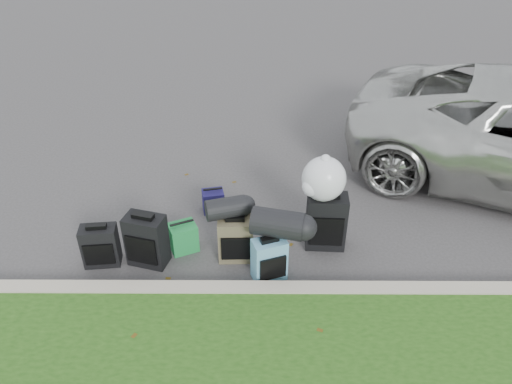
{
  "coord_description": "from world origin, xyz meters",
  "views": [
    {
      "loc": [
        -0.08,
        -4.83,
        3.9
      ],
      "look_at": [
        -0.1,
        0.2,
        0.55
      ],
      "focal_mm": 35.0,
      "sensor_mm": 36.0,
      "label": 1
    }
  ],
  "objects_px": {
    "suitcase_large_black_left": "(147,240)",
    "tote_green": "(183,237)",
    "suitcase_small_black": "(100,246)",
    "suitcase_large_black_right": "(326,221)",
    "tote_navy": "(213,201)",
    "suitcase_olive": "(236,239)",
    "suitcase_teal": "(269,260)"
  },
  "relations": [
    {
      "from": "suitcase_large_black_right",
      "to": "tote_navy",
      "type": "relative_size",
      "value": 2.36
    },
    {
      "from": "suitcase_small_black",
      "to": "suitcase_teal",
      "type": "relative_size",
      "value": 0.97
    },
    {
      "from": "suitcase_small_black",
      "to": "tote_navy",
      "type": "bearing_deg",
      "value": 35.34
    },
    {
      "from": "suitcase_small_black",
      "to": "suitcase_large_black_left",
      "type": "distance_m",
      "value": 0.53
    },
    {
      "from": "suitcase_large_black_right",
      "to": "tote_green",
      "type": "relative_size",
      "value": 1.98
    },
    {
      "from": "suitcase_teal",
      "to": "tote_green",
      "type": "relative_size",
      "value": 1.47
    },
    {
      "from": "suitcase_olive",
      "to": "suitcase_small_black",
      "type": "bearing_deg",
      "value": -177.79
    },
    {
      "from": "tote_green",
      "to": "tote_navy",
      "type": "height_order",
      "value": "tote_green"
    },
    {
      "from": "suitcase_large_black_right",
      "to": "tote_green",
      "type": "xyz_separation_m",
      "value": [
        -1.69,
        -0.09,
        -0.17
      ]
    },
    {
      "from": "suitcase_large_black_left",
      "to": "suitcase_teal",
      "type": "height_order",
      "value": "suitcase_large_black_left"
    },
    {
      "from": "tote_navy",
      "to": "suitcase_large_black_left",
      "type": "bearing_deg",
      "value": -134.78
    },
    {
      "from": "tote_green",
      "to": "suitcase_teal",
      "type": "bearing_deg",
      "value": -49.86
    },
    {
      "from": "suitcase_small_black",
      "to": "tote_green",
      "type": "xyz_separation_m",
      "value": [
        0.9,
        0.25,
        -0.08
      ]
    },
    {
      "from": "suitcase_olive",
      "to": "tote_navy",
      "type": "distance_m",
      "value": 1.02
    },
    {
      "from": "suitcase_small_black",
      "to": "suitcase_teal",
      "type": "xyz_separation_m",
      "value": [
        1.91,
        -0.23,
        0.01
      ]
    },
    {
      "from": "suitcase_small_black",
      "to": "suitcase_large_black_right",
      "type": "bearing_deg",
      "value": 1.56
    },
    {
      "from": "tote_green",
      "to": "suitcase_olive",
      "type": "bearing_deg",
      "value": -37.55
    },
    {
      "from": "suitcase_olive",
      "to": "tote_green",
      "type": "bearing_deg",
      "value": 165.06
    },
    {
      "from": "suitcase_large_black_right",
      "to": "tote_navy",
      "type": "distance_m",
      "value": 1.58
    },
    {
      "from": "suitcase_large_black_left",
      "to": "tote_navy",
      "type": "xyz_separation_m",
      "value": [
        0.67,
        1.03,
        -0.17
      ]
    },
    {
      "from": "suitcase_teal",
      "to": "tote_green",
      "type": "xyz_separation_m",
      "value": [
        -1.01,
        0.49,
        -0.08
      ]
    },
    {
      "from": "suitcase_teal",
      "to": "suitcase_olive",
      "type": "bearing_deg",
      "value": 119.05
    },
    {
      "from": "suitcase_large_black_left",
      "to": "suitcase_olive",
      "type": "xyz_separation_m",
      "value": [
        1.0,
        0.08,
        -0.04
      ]
    },
    {
      "from": "suitcase_teal",
      "to": "tote_navy",
      "type": "xyz_separation_m",
      "value": [
        -0.72,
        1.29,
        -0.11
      ]
    },
    {
      "from": "suitcase_small_black",
      "to": "tote_navy",
      "type": "distance_m",
      "value": 1.6
    },
    {
      "from": "suitcase_teal",
      "to": "suitcase_large_black_right",
      "type": "height_order",
      "value": "suitcase_large_black_right"
    },
    {
      "from": "suitcase_teal",
      "to": "tote_green",
      "type": "height_order",
      "value": "suitcase_teal"
    },
    {
      "from": "suitcase_large_black_left",
      "to": "tote_green",
      "type": "height_order",
      "value": "suitcase_large_black_left"
    },
    {
      "from": "suitcase_olive",
      "to": "suitcase_large_black_right",
      "type": "xyz_separation_m",
      "value": [
        1.06,
        0.24,
        0.08
      ]
    },
    {
      "from": "suitcase_small_black",
      "to": "suitcase_large_black_left",
      "type": "xyz_separation_m",
      "value": [
        0.53,
        0.02,
        0.06
      ]
    },
    {
      "from": "suitcase_olive",
      "to": "tote_navy",
      "type": "bearing_deg",
      "value": 107.92
    },
    {
      "from": "tote_green",
      "to": "tote_navy",
      "type": "xyz_separation_m",
      "value": [
        0.29,
        0.8,
        -0.03
      ]
    }
  ]
}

